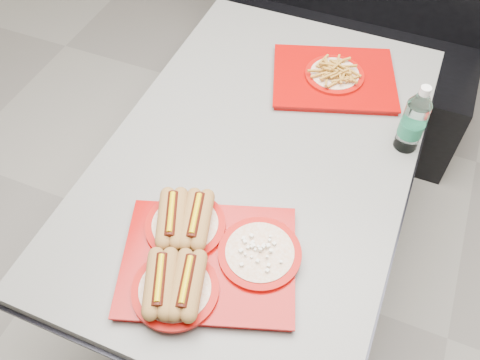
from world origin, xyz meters
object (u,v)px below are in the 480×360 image
at_px(diner_table, 258,184).
at_px(booth_bench, 339,40).
at_px(tray_far, 334,76).
at_px(tray_near, 201,256).
at_px(water_bottle, 413,122).

relative_size(diner_table, booth_bench, 1.05).
relative_size(booth_bench, tray_far, 2.74).
distance_m(diner_table, booth_bench, 1.11).
bearing_deg(tray_near, booth_bench, 89.96).
distance_m(tray_near, tray_far, 0.82).
xyz_separation_m(tray_near, water_bottle, (0.41, 0.61, 0.07)).
height_order(diner_table, tray_far, tray_far).
relative_size(tray_far, water_bottle, 2.10).
bearing_deg(diner_table, booth_bench, 90.00).
bearing_deg(water_bottle, tray_far, 144.68).
height_order(booth_bench, water_bottle, booth_bench).
bearing_deg(tray_far, booth_bench, 99.71).
distance_m(diner_table, water_bottle, 0.52).
bearing_deg(water_bottle, tray_near, -123.77).
xyz_separation_m(diner_table, booth_bench, (0.00, 1.09, -0.18)).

